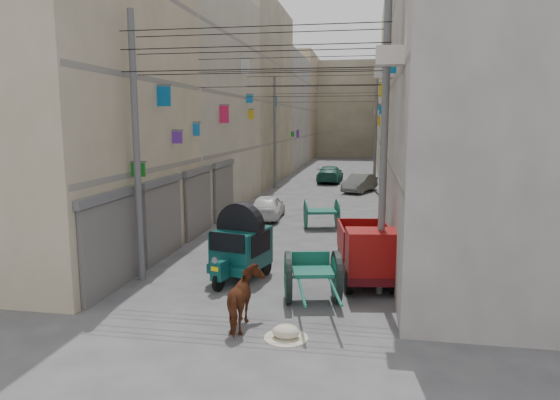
% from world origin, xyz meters
% --- Properties ---
extents(ground, '(140.00, 140.00, 0.00)m').
position_xyz_m(ground, '(0.00, 0.00, 0.00)').
color(ground, '#444446').
rests_on(ground, ground).
extents(building_row_left, '(8.00, 62.00, 14.00)m').
position_xyz_m(building_row_left, '(-8.00, 34.13, 6.46)').
color(building_row_left, '#C0AD92').
rests_on(building_row_left, ground).
extents(building_row_right, '(8.00, 62.00, 14.00)m').
position_xyz_m(building_row_right, '(8.00, 34.13, 6.46)').
color(building_row_right, '#A9A39E').
rests_on(building_row_right, ground).
extents(end_cap_building, '(22.00, 10.00, 13.00)m').
position_xyz_m(end_cap_building, '(0.00, 66.00, 6.50)').
color(end_cap_building, '#AFA58A').
rests_on(end_cap_building, ground).
extents(shutters_left, '(0.18, 14.40, 2.88)m').
position_xyz_m(shutters_left, '(-3.92, 10.38, 1.49)').
color(shutters_left, '#4E4D52').
rests_on(shutters_left, ground).
extents(signboards, '(8.22, 40.52, 5.67)m').
position_xyz_m(signboards, '(-0.01, 21.66, 3.43)').
color(signboards, '#1A72B7').
rests_on(signboards, ground).
extents(ac_units, '(0.70, 6.55, 3.35)m').
position_xyz_m(ac_units, '(3.65, 7.67, 7.43)').
color(ac_units, beige).
rests_on(ac_units, ground).
extents(utility_poles, '(7.40, 22.20, 8.00)m').
position_xyz_m(utility_poles, '(0.00, 17.00, 4.00)').
color(utility_poles, '#5B5B5D').
rests_on(utility_poles, ground).
extents(overhead_cables, '(7.40, 22.52, 1.12)m').
position_xyz_m(overhead_cables, '(0.00, 14.40, 6.77)').
color(overhead_cables, black).
rests_on(overhead_cables, ground).
extents(auto_rickshaw, '(1.89, 2.67, 1.81)m').
position_xyz_m(auto_rickshaw, '(-0.61, 6.63, 1.07)').
color(auto_rickshaw, black).
rests_on(auto_rickshaw, ground).
extents(tonga_cart, '(1.80, 3.28, 1.40)m').
position_xyz_m(tonga_cart, '(1.80, 4.94, 0.73)').
color(tonga_cart, black).
rests_on(tonga_cart, ground).
extents(mini_truck, '(1.93, 3.45, 1.84)m').
position_xyz_m(mini_truck, '(3.26, 6.62, 0.88)').
color(mini_truck, black).
rests_on(mini_truck, ground).
extents(second_cart, '(1.79, 1.65, 1.34)m').
position_xyz_m(second_cart, '(1.13, 14.45, 0.72)').
color(second_cart, '#145947').
rests_on(second_cart, ground).
extents(feed_sack, '(0.62, 0.50, 0.31)m').
position_xyz_m(feed_sack, '(1.48, 2.59, 0.16)').
color(feed_sack, beige).
rests_on(feed_sack, ground).
extents(horse, '(0.91, 1.71, 1.39)m').
position_xyz_m(horse, '(0.45, 3.00, 0.70)').
color(horse, brown).
rests_on(horse, ground).
extents(distant_car_white, '(1.60, 3.65, 1.23)m').
position_xyz_m(distant_car_white, '(-1.73, 16.29, 0.61)').
color(distant_car_white, white).
rests_on(distant_car_white, ground).
extents(distant_car_grey, '(2.51, 3.98, 1.24)m').
position_xyz_m(distant_car_grey, '(2.61, 26.92, 0.62)').
color(distant_car_grey, slate).
rests_on(distant_car_grey, ground).
extents(distant_car_green, '(1.99, 4.60, 1.32)m').
position_xyz_m(distant_car_green, '(0.13, 32.20, 0.66)').
color(distant_car_green, '#205E4F').
rests_on(distant_car_green, ground).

